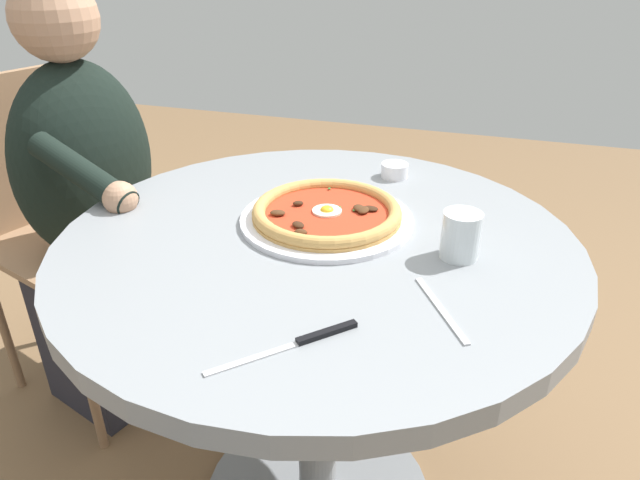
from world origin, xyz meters
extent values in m
cylinder|color=gray|center=(0.00, 0.00, 0.69)|extent=(0.95, 0.95, 0.04)
cylinder|color=gray|center=(0.00, 0.00, 0.35)|extent=(0.09, 0.09, 0.65)
cylinder|color=white|center=(0.06, 0.00, 0.72)|extent=(0.33, 0.33, 0.01)
cylinder|color=tan|center=(0.06, 0.00, 0.72)|extent=(0.28, 0.28, 0.01)
torus|color=tan|center=(0.06, 0.00, 0.73)|extent=(0.28, 0.28, 0.02)
cylinder|color=red|center=(0.06, 0.00, 0.73)|extent=(0.27, 0.27, 0.00)
cylinder|color=white|center=(0.06, 0.00, 0.73)|extent=(0.06, 0.06, 0.00)
ellipsoid|color=yellow|center=(0.06, 0.00, 0.74)|extent=(0.03, 0.03, 0.02)
ellipsoid|color=#4C2D19|center=(-0.04, 0.02, 0.74)|extent=(0.02, 0.03, 0.01)
ellipsoid|color=#4C2D19|center=(0.08, -0.07, 0.74)|extent=(0.03, 0.02, 0.01)
ellipsoid|color=#4C2D19|center=(0.09, -0.06, 0.74)|extent=(0.04, 0.03, 0.01)
ellipsoid|color=#3D2314|center=(0.07, 0.06, 0.74)|extent=(0.02, 0.03, 0.01)
ellipsoid|color=#3D2314|center=(0.09, -0.08, 0.74)|extent=(0.02, 0.03, 0.01)
ellipsoid|color=#4C2D19|center=(0.02, 0.08, 0.74)|extent=(0.03, 0.03, 0.01)
ellipsoid|color=#3D2314|center=(-0.01, 0.03, 0.74)|extent=(0.03, 0.03, 0.01)
ellipsoid|color=#2D6B28|center=(0.17, 0.03, 0.73)|extent=(0.01, 0.01, 0.00)
ellipsoid|color=#2D6B28|center=(0.08, -0.05, 0.73)|extent=(0.01, 0.01, 0.00)
ellipsoid|color=#2D6B28|center=(0.08, -0.02, 0.73)|extent=(0.01, 0.01, 0.00)
cylinder|color=silver|center=(0.00, -0.25, 0.75)|extent=(0.07, 0.07, 0.08)
cylinder|color=silver|center=(0.00, -0.25, 0.73)|extent=(0.06, 0.06, 0.03)
cube|color=silver|center=(-0.35, -0.02, 0.71)|extent=(0.10, 0.10, 0.00)
cube|color=black|center=(-0.27, -0.10, 0.72)|extent=(0.07, 0.07, 0.01)
cylinder|color=white|center=(0.33, -0.08, 0.73)|extent=(0.06, 0.06, 0.03)
cylinder|color=olive|center=(0.33, -0.08, 0.73)|extent=(0.05, 0.05, 0.01)
cube|color=#BCBCC1|center=(-0.17, -0.24, 0.71)|extent=(0.15, 0.10, 0.00)
cube|color=#282833|center=(0.22, 0.67, 0.23)|extent=(0.41, 0.37, 0.45)
ellipsoid|color=black|center=(0.22, 0.67, 0.70)|extent=(0.41, 0.32, 0.50)
sphere|color=tan|center=(0.22, 0.67, 1.04)|extent=(0.19, 0.19, 0.19)
cylinder|color=black|center=(0.02, 0.51, 0.77)|extent=(0.11, 0.27, 0.14)
sphere|color=tan|center=(0.00, 0.41, 0.73)|extent=(0.07, 0.07, 0.07)
cube|color=#957050|center=(0.23, 0.72, 0.47)|extent=(0.55, 0.55, 0.02)
cube|color=#957050|center=(0.30, 0.91, 0.69)|extent=(0.38, 0.14, 0.41)
cylinder|color=#8E6B4C|center=(-0.02, 0.59, 0.23)|extent=(0.02, 0.02, 0.46)
cylinder|color=#8E6B4C|center=(0.36, 0.46, 0.23)|extent=(0.02, 0.02, 0.46)
cylinder|color=#8E6B4C|center=(0.10, 0.97, 0.23)|extent=(0.02, 0.02, 0.46)
cylinder|color=#8E6B4C|center=(0.48, 0.84, 0.23)|extent=(0.02, 0.02, 0.46)
camera|label=1|loc=(-0.88, -0.28, 1.20)|focal=32.10mm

